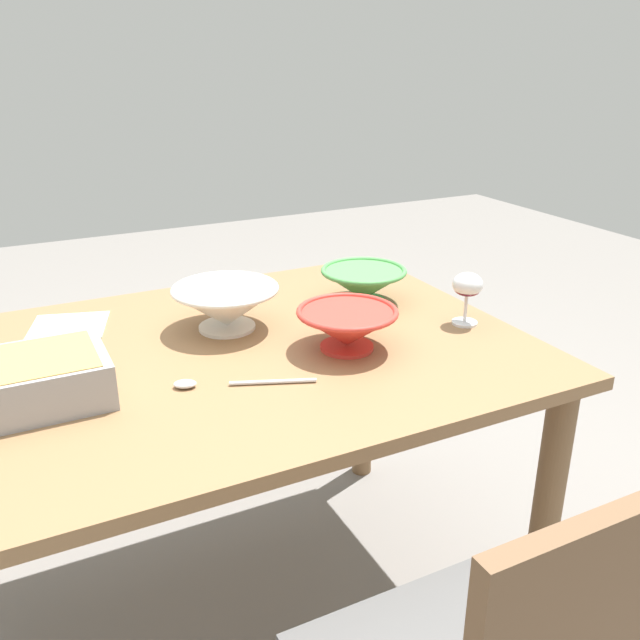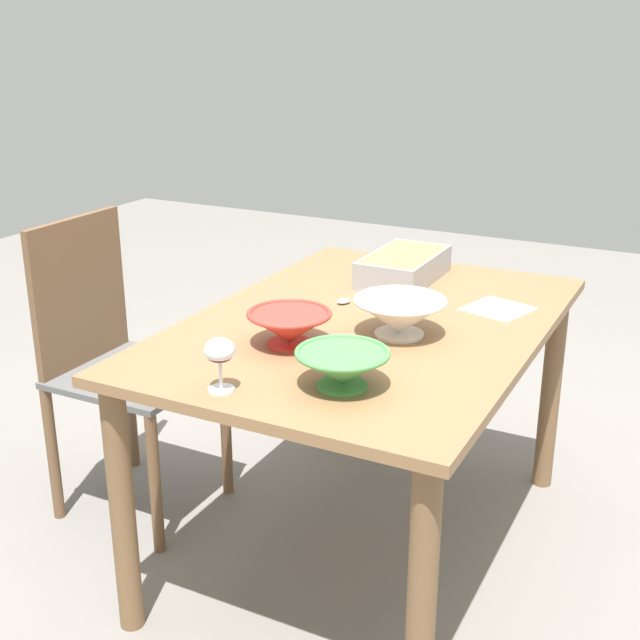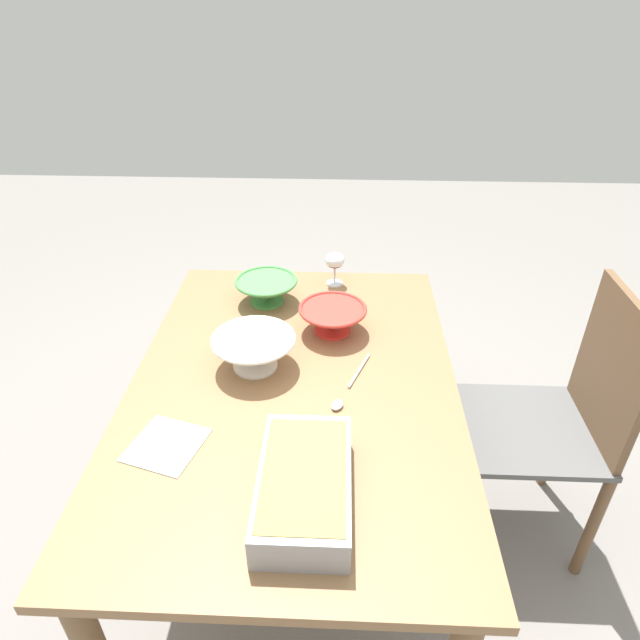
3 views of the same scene
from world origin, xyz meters
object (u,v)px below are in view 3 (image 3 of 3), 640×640
object	(u,v)px
casserole_dish	(305,484)
dining_table	(294,409)
chair	(558,417)
wine_glass	(335,262)
mixing_bowl	(333,318)
small_bowl	(254,350)
serving_spoon	(346,391)
napkin	(166,445)
serving_bowl	(267,290)

from	to	relation	value
casserole_dish	dining_table	bearing A→B (deg)	8.37
chair	casserole_dish	world-z (taller)	chair
chair	wine_glass	distance (m)	0.91
chair	mixing_bowl	bearing A→B (deg)	78.72
small_bowl	serving_spoon	distance (m)	0.30
small_bowl	mixing_bowl	bearing A→B (deg)	-49.03
chair	napkin	world-z (taller)	chair
serving_spoon	dining_table	bearing A→B (deg)	73.85
casserole_dish	small_bowl	world-z (taller)	small_bowl
mixing_bowl	serving_spoon	size ratio (longest dim) A/B	0.83
dining_table	wine_glass	xyz separation A→B (m)	(0.58, -0.11, 0.19)
chair	serving_spoon	world-z (taller)	chair
dining_table	wine_glass	size ratio (longest dim) A/B	10.69
dining_table	chair	world-z (taller)	chair
chair	napkin	size ratio (longest dim) A/B	5.60
wine_glass	napkin	distance (m)	0.94
serving_bowl	serving_spoon	size ratio (longest dim) A/B	0.83
dining_table	serving_spoon	world-z (taller)	serving_spoon
mixing_bowl	small_bowl	distance (m)	0.30
small_bowl	serving_spoon	world-z (taller)	small_bowl
casserole_dish	serving_spoon	xyz separation A→B (m)	(0.37, -0.09, -0.04)
chair	mixing_bowl	distance (m)	0.79
dining_table	mixing_bowl	size ratio (longest dim) A/B	6.17
serving_bowl	dining_table	bearing A→B (deg)	-163.65
dining_table	mixing_bowl	distance (m)	0.32
serving_bowl	chair	bearing A→B (deg)	-108.47
serving_spoon	chair	bearing A→B (deg)	-76.56
serving_bowl	napkin	distance (m)	0.72
dining_table	serving_spoon	distance (m)	0.19
wine_glass	small_bowl	xyz separation A→B (m)	(-0.51, 0.22, -0.03)
mixing_bowl	serving_bowl	distance (m)	0.29
dining_table	chair	distance (m)	0.85
casserole_dish	napkin	bearing A→B (deg)	67.18
chair	serving_spoon	distance (m)	0.74
dining_table	serving_bowl	distance (m)	0.48
casserole_dish	mixing_bowl	distance (m)	0.67
mixing_bowl	dining_table	bearing A→B (deg)	158.26
mixing_bowl	napkin	distance (m)	0.66
chair	napkin	bearing A→B (deg)	108.61
dining_table	serving_bowl	size ratio (longest dim) A/B	6.20
chair	mixing_bowl	xyz separation A→B (m)	(0.14, 0.73, 0.26)
small_bowl	serving_spoon	xyz separation A→B (m)	(-0.11, -0.27, -0.05)
mixing_bowl	serving_spoon	distance (m)	0.31
casserole_dish	mixing_bowl	size ratio (longest dim) A/B	1.63
chair	serving_spoon	xyz separation A→B (m)	(-0.16, 0.68, 0.22)
dining_table	serving_spoon	size ratio (longest dim) A/B	5.14
wine_glass	serving_bowl	distance (m)	0.28
dining_table	wine_glass	world-z (taller)	wine_glass
dining_table	mixing_bowl	world-z (taller)	mixing_bowl
serving_spoon	wine_glass	bearing A→B (deg)	4.01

